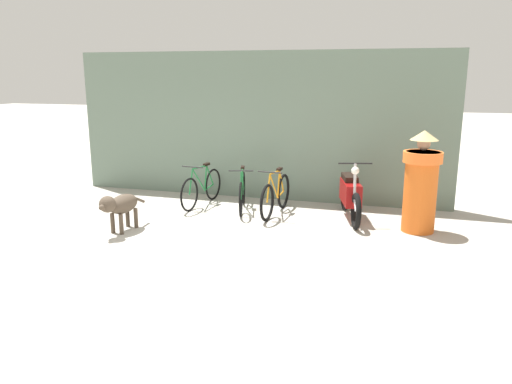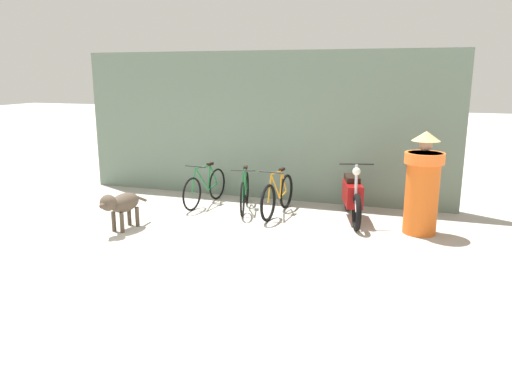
% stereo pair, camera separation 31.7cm
% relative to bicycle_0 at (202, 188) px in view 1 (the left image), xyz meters
% --- Properties ---
extents(ground_plane, '(60.00, 60.00, 0.00)m').
position_rel_bicycle_0_xyz_m(ground_plane, '(0.85, -2.52, -0.36)').
color(ground_plane, '#ADA89E').
extents(shop_wall_back, '(7.99, 0.20, 3.04)m').
position_rel_bicycle_0_xyz_m(shop_wall_back, '(0.85, 0.99, 1.17)').
color(shop_wall_back, slate).
rests_on(shop_wall_back, ground).
extents(bicycle_0, '(0.46, 1.64, 0.86)m').
position_rel_bicycle_0_xyz_m(bicycle_0, '(0.00, 0.00, 0.00)').
color(bicycle_0, black).
rests_on(bicycle_0, ground).
extents(bicycle_1, '(0.54, 1.58, 0.85)m').
position_rel_bicycle_0_xyz_m(bicycle_1, '(0.89, -0.11, -0.00)').
color(bicycle_1, black).
rests_on(bicycle_1, ground).
extents(bicycle_2, '(0.46, 1.65, 0.88)m').
position_rel_bicycle_0_xyz_m(bicycle_2, '(1.59, -0.22, 0.00)').
color(bicycle_2, black).
rests_on(bicycle_2, ground).
extents(motorcycle, '(0.66, 1.85, 1.10)m').
position_rel_bicycle_0_xyz_m(motorcycle, '(2.96, -0.13, 0.09)').
color(motorcycle, black).
rests_on(motorcycle, ground).
extents(stray_dog, '(0.39, 1.16, 0.69)m').
position_rel_bicycle_0_xyz_m(stray_dog, '(-0.63, -2.00, 0.11)').
color(stray_dog, '#4C3F33').
rests_on(stray_dog, ground).
extents(person_in_robes, '(0.89, 0.89, 1.70)m').
position_rel_bicycle_0_xyz_m(person_in_robes, '(4.14, -0.56, 0.48)').
color(person_in_robes, orange).
rests_on(person_in_robes, ground).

